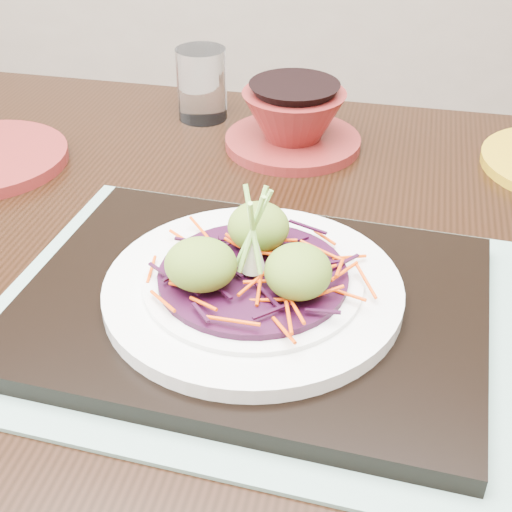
# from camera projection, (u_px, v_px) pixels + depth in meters

# --- Properties ---
(dining_table) EXTENTS (1.37, 0.98, 0.80)m
(dining_table) POSITION_uv_depth(u_px,v_px,m) (265.00, 357.00, 0.72)
(dining_table) COLOR black
(dining_table) RESTS_ON ground
(placemat) EXTENTS (0.48, 0.40, 0.00)m
(placemat) POSITION_uv_depth(u_px,v_px,m) (253.00, 314.00, 0.61)
(placemat) COLOR #7EA297
(placemat) RESTS_ON dining_table
(serving_tray) EXTENTS (0.42, 0.34, 0.02)m
(serving_tray) POSITION_uv_depth(u_px,v_px,m) (253.00, 304.00, 0.60)
(serving_tray) COLOR black
(serving_tray) RESTS_ON placemat
(white_plate) EXTENTS (0.25, 0.25, 0.02)m
(white_plate) POSITION_uv_depth(u_px,v_px,m) (253.00, 288.00, 0.59)
(white_plate) COLOR white
(white_plate) RESTS_ON serving_tray
(cabbage_bed) EXTENTS (0.16, 0.16, 0.01)m
(cabbage_bed) POSITION_uv_depth(u_px,v_px,m) (253.00, 276.00, 0.58)
(cabbage_bed) COLOR #2C0823
(cabbage_bed) RESTS_ON white_plate
(carrot_julienne) EXTENTS (0.19, 0.19, 0.01)m
(carrot_julienne) POSITION_uv_depth(u_px,v_px,m) (253.00, 268.00, 0.58)
(carrot_julienne) COLOR #EC4304
(carrot_julienne) RESTS_ON cabbage_bed
(guacamole_scoops) EXTENTS (0.14, 0.12, 0.04)m
(guacamole_scoops) POSITION_uv_depth(u_px,v_px,m) (253.00, 254.00, 0.57)
(guacamole_scoops) COLOR #517121
(guacamole_scoops) RESTS_ON cabbage_bed
(scallion_garnish) EXTENTS (0.06, 0.06, 0.09)m
(scallion_garnish) POSITION_uv_depth(u_px,v_px,m) (253.00, 233.00, 0.56)
(scallion_garnish) COLOR #89CA50
(scallion_garnish) RESTS_ON cabbage_bed
(water_glass) EXTENTS (0.08, 0.08, 0.09)m
(water_glass) POSITION_uv_depth(u_px,v_px,m) (202.00, 84.00, 0.93)
(water_glass) COLOR white
(water_glass) RESTS_ON dining_table
(terracotta_bowl_set) EXTENTS (0.21, 0.21, 0.07)m
(terracotta_bowl_set) POSITION_uv_depth(u_px,v_px,m) (293.00, 123.00, 0.86)
(terracotta_bowl_set) COLOR maroon
(terracotta_bowl_set) RESTS_ON dining_table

